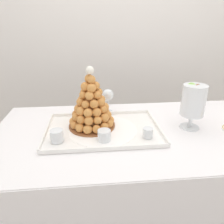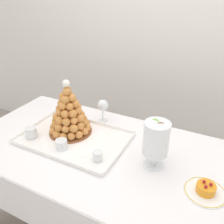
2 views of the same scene
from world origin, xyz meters
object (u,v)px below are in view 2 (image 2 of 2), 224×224
(fruit_tart_plate, at_px, (205,190))
(wine_glass, at_px, (103,106))
(serving_tray, at_px, (74,138))
(croquembouche, at_px, (69,113))
(dessert_cup_centre, at_px, (98,156))
(dessert_cup_left, at_px, (32,133))
(macaron_goblet, at_px, (156,139))
(dessert_cup_mid_left, at_px, (62,145))

(fruit_tart_plate, bearing_deg, wine_glass, 154.00)
(serving_tray, relative_size, fruit_tart_plate, 3.37)
(croquembouche, xyz_separation_m, dessert_cup_centre, (0.27, -0.15, -0.10))
(dessert_cup_left, relative_size, dessert_cup_centre, 1.29)
(macaron_goblet, bearing_deg, dessert_cup_mid_left, -167.36)
(dessert_cup_left, distance_m, dessert_cup_mid_left, 0.22)
(dessert_cup_mid_left, height_order, fruit_tart_plate, dessert_cup_mid_left)
(dessert_cup_mid_left, relative_size, fruit_tart_plate, 0.36)
(croquembouche, bearing_deg, macaron_goblet, -5.58)
(croquembouche, height_order, dessert_cup_centre, croquembouche)
(macaron_goblet, xyz_separation_m, fruit_tart_plate, (0.25, -0.07, -0.14))
(dessert_cup_mid_left, bearing_deg, dessert_cup_left, 176.43)
(serving_tray, xyz_separation_m, croquembouche, (-0.06, 0.05, 0.13))
(croquembouche, height_order, wine_glass, croquembouche)
(dessert_cup_left, bearing_deg, macaron_goblet, 7.54)
(dessert_cup_centre, height_order, macaron_goblet, macaron_goblet)
(fruit_tart_plate, relative_size, wine_glass, 1.18)
(dessert_cup_mid_left, relative_size, dessert_cup_centre, 1.30)
(fruit_tart_plate, bearing_deg, macaron_goblet, 164.47)
(dessert_cup_left, relative_size, macaron_goblet, 0.25)
(dessert_cup_centre, bearing_deg, wine_glass, 115.19)
(fruit_tart_plate, bearing_deg, dessert_cup_centre, -176.98)
(croquembouche, xyz_separation_m, dessert_cup_left, (-0.17, -0.14, -0.10))
(serving_tray, xyz_separation_m, wine_glass, (0.05, 0.25, 0.10))
(croquembouche, height_order, macaron_goblet, croquembouche)
(dessert_cup_centre, bearing_deg, fruit_tart_plate, 3.02)
(macaron_goblet, distance_m, wine_glass, 0.50)
(serving_tray, bearing_deg, fruit_tart_plate, -6.00)
(macaron_goblet, relative_size, wine_glass, 1.69)
(macaron_goblet, height_order, fruit_tart_plate, macaron_goblet)
(serving_tray, height_order, macaron_goblet, macaron_goblet)
(croquembouche, relative_size, dessert_cup_mid_left, 5.17)
(croquembouche, distance_m, macaron_goblet, 0.53)
(serving_tray, xyz_separation_m, dessert_cup_left, (-0.22, -0.10, 0.03))
(wine_glass, bearing_deg, serving_tray, -100.50)
(serving_tray, distance_m, macaron_goblet, 0.49)
(macaron_goblet, bearing_deg, dessert_cup_left, -172.46)
(serving_tray, height_order, dessert_cup_mid_left, dessert_cup_mid_left)
(croquembouche, xyz_separation_m, wine_glass, (0.10, 0.21, -0.02))
(wine_glass, bearing_deg, dessert_cup_left, -127.55)
(dessert_cup_mid_left, xyz_separation_m, macaron_goblet, (0.47, 0.11, 0.12))
(croquembouche, relative_size, fruit_tart_plate, 1.85)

